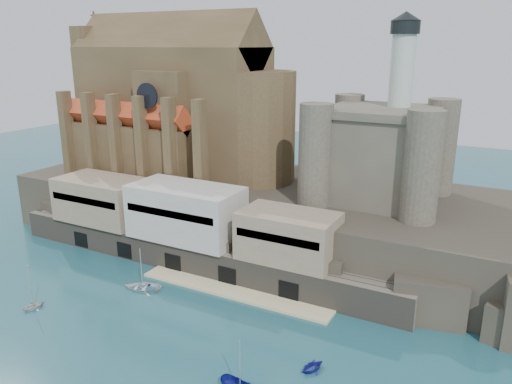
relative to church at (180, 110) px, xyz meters
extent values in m
plane|color=#1A4C57|center=(24.13, -41.85, -22.13)|extent=(300.00, 300.00, 0.00)
cube|color=#2B2720|center=(24.13, -1.85, -17.13)|extent=(100.00, 34.00, 10.00)
cube|color=#2B2720|center=(-13.87, -18.35, -19.13)|extent=(9.00, 5.00, 6.00)
cube|color=#2B2720|center=(2.13, -18.35, -19.13)|extent=(9.00, 5.00, 6.00)
cube|color=#2B2720|center=(19.13, -18.35, -19.13)|extent=(9.00, 5.00, 6.00)
cube|color=#2B2720|center=(36.13, -18.35, -19.13)|extent=(9.00, 5.00, 6.00)
cube|color=#2B2720|center=(52.13, -18.35, -19.13)|extent=(9.00, 5.00, 6.00)
cube|color=#635B4F|center=(16.13, -19.35, -19.88)|extent=(70.00, 6.00, 4.50)
cube|color=beige|center=(26.13, -23.85, -21.98)|extent=(30.00, 4.00, 0.40)
cube|color=black|center=(-5.87, -22.25, -20.53)|extent=(3.00, 0.40, 2.60)
cube|color=black|center=(4.13, -22.25, -20.53)|extent=(3.00, 0.40, 2.60)
cube|color=black|center=(14.13, -22.25, -20.53)|extent=(3.00, 0.40, 2.60)
cube|color=black|center=(24.13, -22.25, -20.53)|extent=(3.00, 0.40, 2.60)
cube|color=black|center=(34.13, -22.25, -20.53)|extent=(3.00, 0.40, 2.60)
cube|color=gray|center=(-3.87, -18.35, -13.88)|extent=(16.00, 9.00, 7.50)
cube|color=#BCB7AE|center=(14.13, -18.35, -13.38)|extent=(18.00, 9.00, 8.50)
cube|color=gray|center=(32.13, -18.35, -14.13)|extent=(14.00, 8.00, 7.00)
cube|color=#4A3922|center=(-1.87, 0.15, -0.13)|extent=(38.00, 14.00, 24.00)
cube|color=#4A3922|center=(-1.87, 0.15, 11.87)|extent=(38.00, 13.01, 13.01)
cylinder|color=#4A3922|center=(17.13, 0.15, -2.13)|extent=(14.00, 14.00, 20.00)
cube|color=#4A3922|center=(2.13, 0.15, -2.13)|extent=(10.00, 20.00, 20.00)
cube|color=#4A3922|center=(-5.87, -9.35, -7.13)|extent=(28.00, 5.00, 10.00)
cube|color=#4A3922|center=(-5.87, 9.65, -7.13)|extent=(28.00, 5.00, 10.00)
cube|color=#B23D1E|center=(-5.87, -9.35, -0.53)|extent=(28.00, 5.66, 5.66)
cube|color=#B23D1E|center=(-5.87, 9.65, -0.53)|extent=(28.00, 5.66, 5.66)
cube|color=#4A3922|center=(-20.87, 0.15, 1.87)|extent=(4.00, 10.00, 28.00)
cylinder|color=black|center=(2.13, -11.90, 3.87)|extent=(4.40, 0.30, 4.40)
cube|color=#4A3922|center=(-17.87, -12.35, -4.13)|extent=(1.60, 2.20, 16.00)
cube|color=#4A3922|center=(-11.67, -12.35, -4.13)|extent=(1.60, 2.20, 16.00)
cube|color=#4A3922|center=(-5.47, -12.35, -4.13)|extent=(1.60, 2.20, 16.00)
cube|color=#4A3922|center=(0.73, -12.35, -4.13)|extent=(1.60, 2.20, 16.00)
cube|color=#4A3922|center=(6.93, -12.35, -4.13)|extent=(1.60, 2.20, 16.00)
cube|color=#4A3922|center=(13.13, -12.35, -4.13)|extent=(1.60, 2.20, 16.00)
cube|color=#4D493C|center=(40.13, -0.85, -5.13)|extent=(16.00, 16.00, 14.00)
cube|color=#4D493C|center=(40.13, -0.85, 2.27)|extent=(17.00, 17.00, 1.20)
cylinder|color=#4D493C|center=(32.13, -8.85, -4.13)|extent=(5.20, 5.20, 16.00)
cylinder|color=#4D493C|center=(48.13, -8.85, -4.13)|extent=(5.20, 5.20, 16.00)
cylinder|color=#4D493C|center=(32.13, 7.15, -4.13)|extent=(5.20, 5.20, 16.00)
cylinder|color=#4D493C|center=(48.13, 7.15, -4.13)|extent=(5.20, 5.20, 16.00)
cylinder|color=silver|center=(42.13, 1.15, 7.87)|extent=(3.60, 3.60, 12.00)
cylinder|color=black|center=(42.13, 1.15, 14.87)|extent=(4.40, 4.40, 2.00)
cone|color=black|center=(42.13, 1.15, 16.47)|extent=(4.60, 4.60, 1.40)
imported|color=silver|center=(4.41, -40.61, -22.13)|extent=(2.90, 2.18, 3.00)
imported|color=silver|center=(13.71, -29.18, -22.13)|extent=(2.29, 4.19, 5.63)
imported|color=navy|center=(42.89, -35.20, -22.13)|extent=(3.13, 2.59, 3.12)
camera|label=1|loc=(59.63, -79.70, 12.39)|focal=35.00mm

